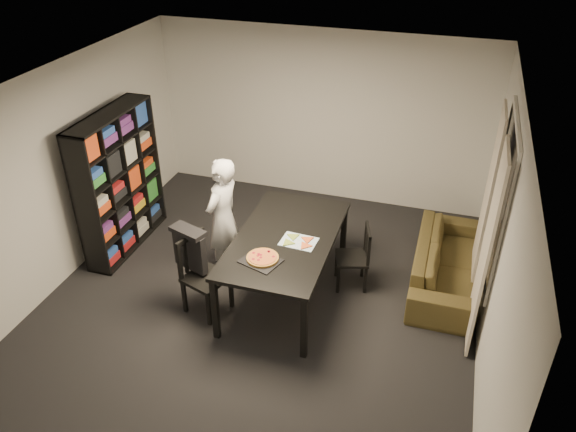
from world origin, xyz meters
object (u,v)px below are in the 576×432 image
(chair_right, at_px, (359,253))
(pepperoni_pizza, at_px, (263,258))
(dining_table, at_px, (285,242))
(chair_left, at_px, (200,269))
(baking_tray, at_px, (261,261))
(person, at_px, (223,218))
(sofa, at_px, (446,263))
(bookshelf, at_px, (119,182))

(chair_right, xyz_separation_m, pepperoni_pizza, (-0.89, -0.94, 0.38))
(dining_table, relative_size, chair_left, 2.07)
(pepperoni_pizza, bearing_deg, baking_tray, -101.76)
(baking_tray, bearing_deg, dining_table, 78.57)
(person, bearing_deg, chair_right, 109.48)
(chair_right, relative_size, person, 0.52)
(dining_table, relative_size, pepperoni_pizza, 5.69)
(pepperoni_pizza, height_order, sofa, pepperoni_pizza)
(dining_table, xyz_separation_m, chair_right, (0.79, 0.44, -0.28))
(sofa, bearing_deg, baking_tray, 125.00)
(person, distance_m, pepperoni_pizza, 1.05)
(bookshelf, relative_size, baking_tray, 4.75)
(person, relative_size, sofa, 0.82)
(chair_left, bearing_deg, bookshelf, 77.91)
(dining_table, xyz_separation_m, pepperoni_pizza, (-0.10, -0.50, 0.10))
(person, distance_m, sofa, 2.81)
(chair_left, distance_m, sofa, 3.02)
(chair_left, relative_size, baking_tray, 2.40)
(baking_tray, relative_size, sofa, 0.21)
(dining_table, distance_m, person, 0.89)
(chair_left, xyz_separation_m, pepperoni_pizza, (0.76, 0.01, 0.31))
(baking_tray, relative_size, pepperoni_pizza, 1.14)
(dining_table, relative_size, baking_tray, 4.98)
(person, xyz_separation_m, pepperoni_pizza, (0.77, -0.71, 0.06))
(chair_left, distance_m, baking_tray, 0.81)
(chair_right, relative_size, pepperoni_pizza, 2.36)
(bookshelf, relative_size, person, 1.19)
(dining_table, bearing_deg, chair_right, 28.88)
(chair_right, distance_m, sofa, 1.12)
(bookshelf, height_order, chair_right, bookshelf)
(chair_left, bearing_deg, sofa, -44.96)
(bookshelf, height_order, chair_left, bookshelf)
(person, xyz_separation_m, baking_tray, (0.76, -0.75, 0.04))
(chair_right, height_order, person, person)
(dining_table, distance_m, baking_tray, 0.55)
(baking_tray, distance_m, pepperoni_pizza, 0.04)
(dining_table, height_order, chair_left, chair_left)
(baking_tray, bearing_deg, person, 135.59)
(chair_right, distance_m, pepperoni_pizza, 1.35)
(bookshelf, height_order, baking_tray, bookshelf)
(baking_tray, bearing_deg, pepperoni_pizza, 78.24)
(chair_left, height_order, chair_right, chair_left)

